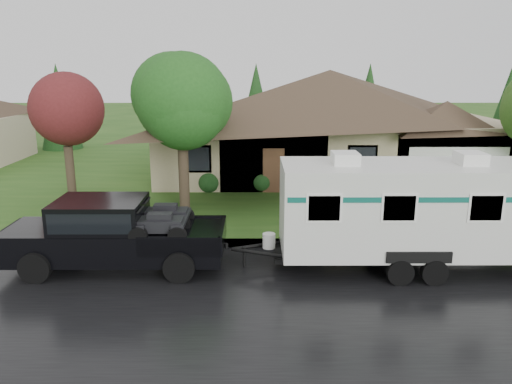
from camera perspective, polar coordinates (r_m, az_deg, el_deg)
The scene contains 10 objects.
ground at distance 15.25m, azimuth 8.01°, elevation -8.94°, with size 140.00×140.00×0.00m, color #274D18.
road at distance 13.45m, azimuth 9.22°, elevation -12.26°, with size 140.00×8.00×0.01m, color black.
curb at distance 17.29m, azimuth 6.97°, elevation -5.78°, with size 140.00×0.50×0.15m, color gray.
lawn at distance 29.54m, azimuth 3.96°, elevation 2.70°, with size 140.00×26.00×0.15m, color #274D18.
house_main at distance 28.16m, azimuth 8.97°, elevation 9.23°, with size 19.44×10.80×6.90m.
tree_left_green at distance 20.14m, azimuth -8.55°, elevation 10.09°, with size 3.84×3.84×6.36m.
tree_red at distance 23.46m, azimuth -20.99°, elevation 8.27°, with size 3.27×3.27×5.42m.
shrub_row at distance 24.13m, azimuth 9.69°, elevation 1.31°, with size 13.60×1.00×1.00m.
pickup_truck at distance 15.56m, azimuth -16.16°, elevation -4.39°, with size 6.40×2.43×2.13m.
travel_trailer at distance 15.43m, azimuth 16.95°, elevation -1.74°, with size 7.90×2.77×3.54m.
Camera 1 is at (-2.16, -13.87, 5.96)m, focal length 35.00 mm.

